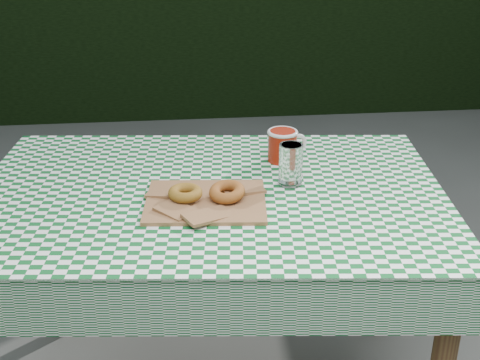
% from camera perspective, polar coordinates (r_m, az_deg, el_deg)
% --- Properties ---
extents(table, '(1.35, 0.97, 0.75)m').
position_cam_1_polar(table, '(1.96, -2.49, -11.09)').
color(table, '#502E1B').
rests_on(table, ground).
extents(tablecloth, '(1.37, 0.99, 0.01)m').
position_cam_1_polar(tablecloth, '(1.76, -2.71, -1.07)').
color(tablecloth, '#0C501F').
rests_on(tablecloth, table).
extents(paper_bag, '(0.34, 0.28, 0.02)m').
position_cam_1_polar(paper_bag, '(1.69, -3.08, -1.84)').
color(paper_bag, '#9B6543').
rests_on(paper_bag, tablecloth).
extents(bagel_front, '(0.11, 0.11, 0.03)m').
position_cam_1_polar(bagel_front, '(1.68, -4.90, -1.16)').
color(bagel_front, olive).
rests_on(bagel_front, paper_bag).
extents(bagel_back, '(0.13, 0.13, 0.03)m').
position_cam_1_polar(bagel_back, '(1.68, -1.17, -1.05)').
color(bagel_back, brown).
rests_on(bagel_back, paper_bag).
extents(coffee_mug, '(0.22, 0.22, 0.10)m').
position_cam_1_polar(coffee_mug, '(1.94, 3.79, 3.06)').
color(coffee_mug, maroon).
rests_on(coffee_mug, tablecloth).
extents(drinking_glass, '(0.09, 0.09, 0.12)m').
position_cam_1_polar(drinking_glass, '(1.78, 4.54, 1.37)').
color(drinking_glass, white).
rests_on(drinking_glass, tablecloth).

